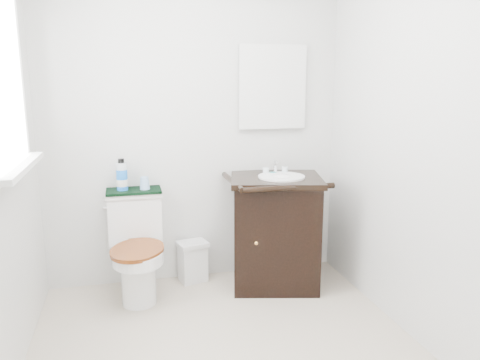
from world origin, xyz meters
name	(u,v)px	position (x,y,z in m)	size (l,w,h in m)	color
wall_back	(195,122)	(0.00, 1.20, 1.20)	(2.40, 2.40, 0.00)	silver
wall_front	(340,203)	(0.00, -1.20, 1.20)	(2.40, 2.40, 0.00)	silver
wall_right	(427,136)	(1.10, 0.00, 1.20)	(2.40, 2.40, 0.00)	silver
mirror	(272,87)	(0.59, 1.18, 1.45)	(0.50, 0.02, 0.60)	silver
toilet	(137,251)	(-0.46, 0.97, 0.32)	(0.44, 0.65, 0.72)	white
vanity	(276,228)	(0.54, 0.90, 0.43)	(0.76, 0.69, 0.92)	black
trash_bin	(193,261)	(-0.05, 1.10, 0.16)	(0.25, 0.22, 0.31)	silver
towel	(134,191)	(-0.46, 1.09, 0.73)	(0.38, 0.22, 0.02)	black
mouthwash_bottle	(122,176)	(-0.54, 1.09, 0.84)	(0.08, 0.08, 0.22)	blue
cup	(145,183)	(-0.38, 1.08, 0.79)	(0.07, 0.07, 0.09)	#90BEEC
soap_bar	(273,173)	(0.55, 1.01, 0.83)	(0.07, 0.05, 0.02)	#176A6F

